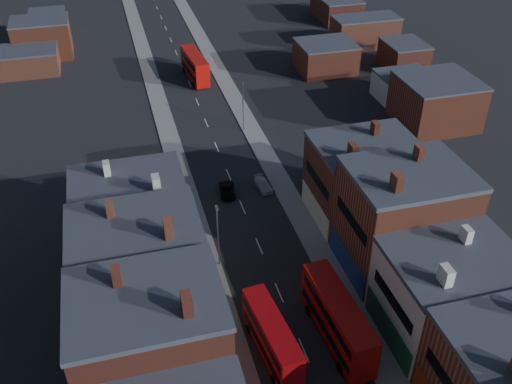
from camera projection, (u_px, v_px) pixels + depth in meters
pavement_west at (180, 173)px, 79.92m from camera, size 3.00×200.00×0.12m
pavement_east at (269, 161)px, 82.74m from camera, size 3.00×200.00×0.12m
lamp_post_2 at (218, 232)px, 61.70m from camera, size 0.25×0.70×8.12m
lamp_post_3 at (243, 103)px, 87.74m from camera, size 0.25×0.70×8.12m
bus_0 at (272, 337)px, 52.83m from camera, size 3.28×10.11×4.29m
bus_1 at (338, 319)px, 54.12m from camera, size 3.42×11.77×5.03m
bus_2 at (195, 66)px, 105.54m from camera, size 3.54×11.34×4.82m
car_2 at (227, 190)px, 75.59m from camera, size 2.51×4.44×1.17m
car_3 at (263, 185)px, 76.70m from camera, size 1.96×4.14×1.17m
ped_3 at (323, 271)px, 62.15m from camera, size 0.58×1.00×1.61m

